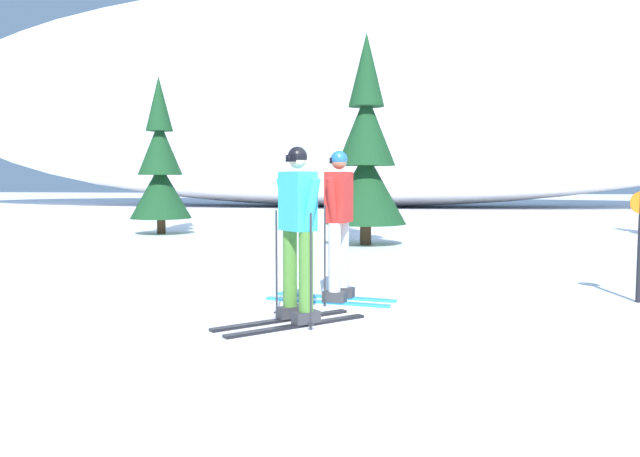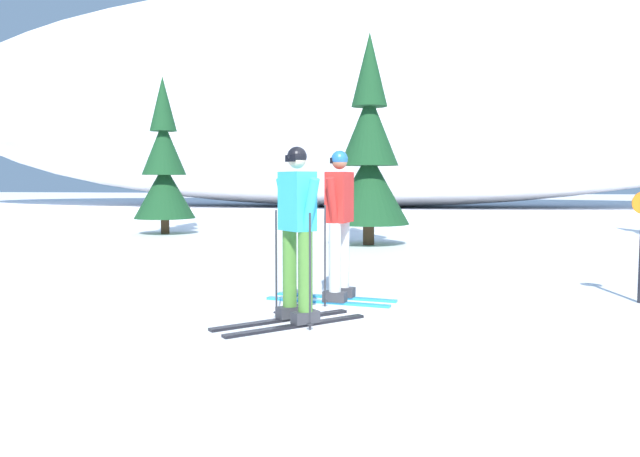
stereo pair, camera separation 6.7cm
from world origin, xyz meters
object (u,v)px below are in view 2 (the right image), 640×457
(skier_cyan_jacket, at_px, (297,231))
(pine_tree_center_left, at_px, (369,157))
(pine_tree_far_left, at_px, (164,168))
(skier_red_jacket, at_px, (339,222))

(skier_cyan_jacket, xyz_separation_m, pine_tree_center_left, (0.13, 7.98, 1.05))
(pine_tree_far_left, bearing_deg, pine_tree_center_left, -19.43)
(pine_tree_center_left, bearing_deg, skier_red_jacket, -88.65)
(skier_cyan_jacket, bearing_deg, pine_tree_far_left, 119.42)
(skier_cyan_jacket, xyz_separation_m, pine_tree_far_left, (-5.65, 10.02, 0.83))
(skier_red_jacket, distance_m, pine_tree_far_left, 10.64)
(skier_red_jacket, bearing_deg, pine_tree_center_left, 91.35)
(pine_tree_far_left, height_order, pine_tree_center_left, pine_tree_center_left)
(pine_tree_center_left, bearing_deg, skier_cyan_jacket, -90.92)
(skier_red_jacket, height_order, pine_tree_center_left, pine_tree_center_left)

